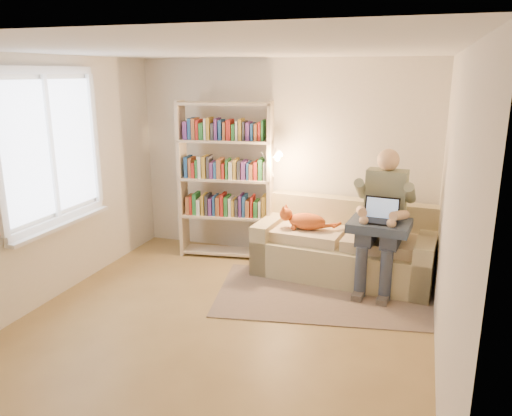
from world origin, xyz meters
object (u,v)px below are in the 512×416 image
(sofa, at_px, (345,250))
(bookshelf, at_px, (226,173))
(cat, at_px, (302,220))
(person, at_px, (383,213))
(laptop, at_px, (386,216))

(sofa, bearing_deg, bookshelf, 178.71)
(cat, height_order, bookshelf, bookshelf)
(sofa, relative_size, bookshelf, 1.05)
(person, bearing_deg, laptop, -69.57)
(person, height_order, bookshelf, bookshelf)
(sofa, distance_m, cat, 0.63)
(laptop, bearing_deg, person, 110.43)
(cat, relative_size, laptop, 1.73)
(person, distance_m, cat, 0.98)
(cat, distance_m, laptop, 1.05)
(laptop, bearing_deg, cat, 169.91)
(cat, bearing_deg, person, -1.47)
(laptop, height_order, bookshelf, bookshelf)
(person, bearing_deg, bookshelf, 174.64)
(sofa, height_order, laptop, laptop)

